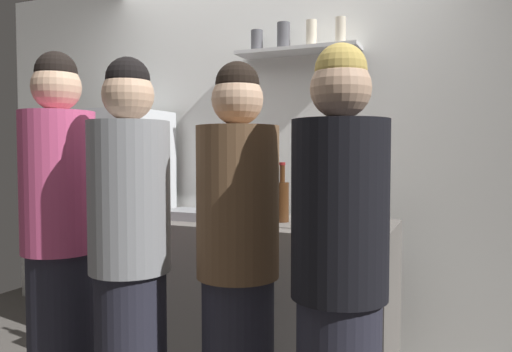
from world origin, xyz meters
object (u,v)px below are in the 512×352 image
wine_bottle_pale_glass (262,201)px  person_grey_hoodie (130,261)px  wine_bottle_green_glass (345,209)px  wine_bottle_dark_glass (128,200)px  baking_pan (196,214)px  refrigerator (120,222)px  water_bottle_plastic (257,197)px  person_blonde (339,286)px  person_brown_jacket (238,267)px  utensil_holder (356,218)px  person_pink_top (59,241)px  wine_bottle_amber_glass (282,200)px

wine_bottle_pale_glass → person_grey_hoodie: person_grey_hoodie is taller
wine_bottle_green_glass → person_grey_hoodie: size_ratio=0.18×
wine_bottle_pale_glass → wine_bottle_dark_glass: 0.77m
baking_pan → refrigerator: bearing=154.4°
wine_bottle_pale_glass → water_bottle_plastic: size_ratio=1.13×
wine_bottle_pale_glass → person_blonde: person_blonde is taller
water_bottle_plastic → person_brown_jacket: (0.29, -0.90, -0.21)m
wine_bottle_dark_glass → baking_pan: bearing=23.3°
wine_bottle_pale_glass → person_blonde: size_ratio=0.18×
refrigerator → person_brown_jacket: 1.77m
person_grey_hoodie → person_brown_jacket: size_ratio=1.02×
water_bottle_plastic → wine_bottle_pale_glass: bearing=-60.4°
refrigerator → person_brown_jacket: person_brown_jacket is taller
wine_bottle_green_glass → person_grey_hoodie: 0.99m
water_bottle_plastic → refrigerator: bearing=172.1°
refrigerator → person_brown_jacket: (1.42, -1.06, 0.03)m
wine_bottle_pale_glass → wine_bottle_green_glass: wine_bottle_green_glass is taller
person_grey_hoodie → wine_bottle_dark_glass: bearing=46.7°
utensil_holder → refrigerator: bearing=165.1°
baking_pan → person_pink_top: person_pink_top is taller
person_blonde → person_grey_hoodie: bearing=-112.3°
baking_pan → wine_bottle_green_glass: wine_bottle_green_glass is taller
refrigerator → wine_bottle_amber_glass: size_ratio=4.84×
person_brown_jacket → person_blonde: bearing=-1.7°
wine_bottle_amber_glass → person_grey_hoodie: 0.95m
person_grey_hoodie → person_blonde: 0.89m
person_pink_top → person_grey_hoodie: bearing=157.3°
wine_bottle_amber_glass → wine_bottle_green_glass: 0.48m
baking_pan → person_pink_top: 0.78m
wine_bottle_amber_glass → wine_bottle_pale_glass: bearing=-167.1°
baking_pan → wine_bottle_green_glass: bearing=-12.0°
wine_bottle_dark_glass → person_brown_jacket: size_ratio=0.18×
refrigerator → wine_bottle_amber_glass: (1.36, -0.34, 0.24)m
wine_bottle_pale_glass → wine_bottle_amber_glass: 0.11m
wine_bottle_pale_glass → wine_bottle_dark_glass: size_ratio=0.95×
wine_bottle_amber_glass → water_bottle_plastic: bearing=141.3°
refrigerator → wine_bottle_dark_glass: refrigerator is taller
baking_pan → wine_bottle_green_glass: size_ratio=1.10×
utensil_holder → person_blonde: person_blonde is taller
utensil_holder → person_pink_top: bearing=-152.8°
baking_pan → person_blonde: bearing=-37.5°
wine_bottle_pale_glass → person_brown_jacket: 0.74m
utensil_holder → person_grey_hoodie: (-0.81, -0.71, -0.14)m
wine_bottle_green_glass → person_pink_top: bearing=-157.1°
person_pink_top → wine_bottle_amber_glass: bearing=-150.8°
wine_bottle_amber_glass → person_grey_hoodie: person_grey_hoodie is taller
wine_bottle_pale_glass → person_grey_hoodie: (-0.27, -0.83, -0.19)m
person_brown_jacket → person_pink_top: bearing=-160.7°
water_bottle_plastic → person_brown_jacket: person_brown_jacket is taller
wine_bottle_dark_glass → person_brown_jacket: 1.06m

